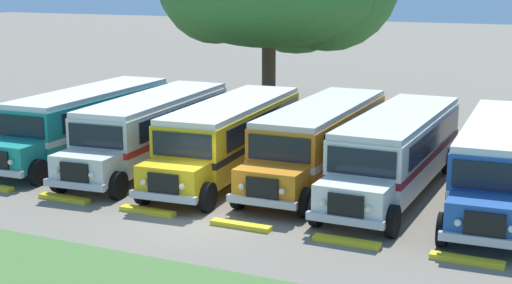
# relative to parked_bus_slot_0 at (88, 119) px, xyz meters

# --- Properties ---
(ground_plane) EXTENTS (220.00, 220.00, 0.00)m
(ground_plane) POSITION_rel_parked_bus_slot_0_xyz_m (8.64, -5.91, -1.58)
(ground_plane) COLOR slate
(parked_bus_slot_0) EXTENTS (3.04, 10.89, 2.82)m
(parked_bus_slot_0) POSITION_rel_parked_bus_slot_0_xyz_m (0.00, 0.00, 0.00)
(parked_bus_slot_0) COLOR teal
(parked_bus_slot_0) RESTS_ON ground_plane
(parked_bus_slot_1) EXTENTS (3.43, 10.95, 2.82)m
(parked_bus_slot_1) POSITION_rel_parked_bus_slot_0_xyz_m (3.53, -0.27, 0.00)
(parked_bus_slot_1) COLOR silver
(parked_bus_slot_1) RESTS_ON ground_plane
(parked_bus_slot_2) EXTENTS (3.37, 10.94, 2.82)m
(parked_bus_slot_2) POSITION_rel_parked_bus_slot_0_xyz_m (7.08, -0.20, 0.00)
(parked_bus_slot_2) COLOR yellow
(parked_bus_slot_2) RESTS_ON ground_plane
(parked_bus_slot_3) EXTENTS (2.88, 10.86, 2.82)m
(parked_bus_slot_3) POSITION_rel_parked_bus_slot_0_xyz_m (10.52, 0.69, 0.00)
(parked_bus_slot_3) COLOR orange
(parked_bus_slot_3) RESTS_ON ground_plane
(parked_bus_slot_4) EXTENTS (2.75, 10.85, 2.82)m
(parked_bus_slot_4) POSITION_rel_parked_bus_slot_0_xyz_m (13.66, 0.07, 0.00)
(parked_bus_slot_4) COLOR silver
(parked_bus_slot_4) RESTS_ON ground_plane
(parked_bus_slot_5) EXTENTS (3.16, 10.90, 2.82)m
(parked_bus_slot_5) POSITION_rel_parked_bus_slot_0_xyz_m (17.27, -0.02, 0.00)
(parked_bus_slot_5) COLOR #23519E
(parked_bus_slot_5) RESTS_ON ground_plane
(curb_wheelstop_1) EXTENTS (2.00, 0.36, 0.15)m
(curb_wheelstop_1) POSITION_rel_parked_bus_slot_0_xyz_m (3.50, -5.98, -1.51)
(curb_wheelstop_1) COLOR yellow
(curb_wheelstop_1) RESTS_ON ground_plane
(curb_wheelstop_2) EXTENTS (2.00, 0.36, 0.15)m
(curb_wheelstop_2) POSITION_rel_parked_bus_slot_0_xyz_m (6.92, -5.98, -1.51)
(curb_wheelstop_2) COLOR yellow
(curb_wheelstop_2) RESTS_ON ground_plane
(curb_wheelstop_3) EXTENTS (2.00, 0.36, 0.15)m
(curb_wheelstop_3) POSITION_rel_parked_bus_slot_0_xyz_m (10.35, -5.98, -1.51)
(curb_wheelstop_3) COLOR yellow
(curb_wheelstop_3) RESTS_ON ground_plane
(curb_wheelstop_4) EXTENTS (2.00, 0.36, 0.15)m
(curb_wheelstop_4) POSITION_rel_parked_bus_slot_0_xyz_m (13.78, -5.98, -1.51)
(curb_wheelstop_4) COLOR yellow
(curb_wheelstop_4) RESTS_ON ground_plane
(curb_wheelstop_5) EXTENTS (2.00, 0.36, 0.15)m
(curb_wheelstop_5) POSITION_rel_parked_bus_slot_0_xyz_m (17.20, -5.98, -1.51)
(curb_wheelstop_5) COLOR yellow
(curb_wheelstop_5) RESTS_ON ground_plane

